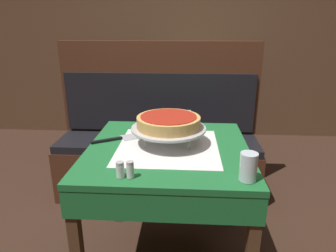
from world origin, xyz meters
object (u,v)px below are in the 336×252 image
object	(u,v)px
dining_table_rear	(195,95)
condiment_caddy	(185,81)
booth_bench	(158,151)
pizza_server	(118,139)
dining_table_front	(168,164)
napkin_holder	(183,118)
salt_shaker	(120,170)
water_glass_near	(248,167)
deep_dish_pizza	(168,122)
pepper_shaker	(130,170)
pizza_pan_stand	(168,129)

from	to	relation	value
dining_table_rear	condiment_caddy	bearing A→B (deg)	172.88
booth_bench	pizza_server	xyz separation A→B (m)	(-0.15, -0.74, 0.39)
dining_table_rear	pizza_server	world-z (taller)	pizza_server
dining_table_front	napkin_holder	world-z (taller)	napkin_holder
booth_bench	salt_shaker	xyz separation A→B (m)	(-0.05, -1.17, 0.42)
pizza_server	water_glass_near	distance (m)	0.77
water_glass_near	salt_shaker	bearing A→B (deg)	-179.17
dining_table_front	deep_dish_pizza	world-z (taller)	deep_dish_pizza
pepper_shaker	water_glass_near	bearing A→B (deg)	0.91
pizza_server	condiment_caddy	world-z (taller)	condiment_caddy
napkin_holder	deep_dish_pizza	bearing A→B (deg)	-102.37
booth_bench	napkin_holder	distance (m)	0.66
deep_dish_pizza	water_glass_near	world-z (taller)	deep_dish_pizza
dining_table_front	pizza_pan_stand	world-z (taller)	pizza_pan_stand
deep_dish_pizza	condiment_caddy	xyz separation A→B (m)	(0.08, 1.70, -0.08)
pizza_pan_stand	condiment_caddy	distance (m)	1.70
deep_dish_pizza	salt_shaker	world-z (taller)	deep_dish_pizza
pizza_pan_stand	salt_shaker	world-z (taller)	pizza_pan_stand
dining_table_front	pizza_pan_stand	distance (m)	0.19
pizza_server	dining_table_rear	bearing A→B (deg)	74.03
pizza_pan_stand	condiment_caddy	xyz separation A→B (m)	(0.08, 1.70, -0.04)
dining_table_rear	booth_bench	size ratio (longest dim) A/B	0.47
booth_bench	deep_dish_pizza	world-z (taller)	booth_bench
deep_dish_pizza	pepper_shaker	distance (m)	0.42
booth_bench	condiment_caddy	distance (m)	1.04
dining_table_front	pizza_pan_stand	size ratio (longest dim) A/B	2.13
condiment_caddy	booth_bench	bearing A→B (deg)	-102.93
dining_table_front	pizza_server	bearing A→B (deg)	162.34
pizza_pan_stand	water_glass_near	distance (m)	0.52
pizza_pan_stand	pizza_server	bearing A→B (deg)	170.44
booth_bench	salt_shaker	bearing A→B (deg)	-92.31
pepper_shaker	deep_dish_pizza	bearing A→B (deg)	70.59
booth_bench	water_glass_near	xyz separation A→B (m)	(0.48, -1.16, 0.45)
napkin_holder	water_glass_near	bearing A→B (deg)	-68.77
pizza_pan_stand	pizza_server	size ratio (longest dim) A/B	1.46
dining_table_front	pizza_pan_stand	xyz separation A→B (m)	(-0.00, 0.04, 0.19)
deep_dish_pizza	salt_shaker	size ratio (longest dim) A/B	4.82
deep_dish_pizza	water_glass_near	bearing A→B (deg)	-47.22
booth_bench	pepper_shaker	xyz separation A→B (m)	(-0.00, -1.17, 0.43)
booth_bench	pizza_pan_stand	size ratio (longest dim) A/B	4.09
salt_shaker	napkin_holder	bearing A→B (deg)	70.74
booth_bench	condiment_caddy	size ratio (longest dim) A/B	10.13
pizza_pan_stand	napkin_holder	world-z (taller)	pizza_pan_stand
dining_table_rear	pizza_pan_stand	distance (m)	1.71
deep_dish_pizza	pizza_pan_stand	bearing A→B (deg)	90.90
dining_table_front	condiment_caddy	world-z (taller)	condiment_caddy
pizza_server	napkin_holder	xyz separation A→B (m)	(0.36, 0.29, 0.04)
dining_table_rear	salt_shaker	distance (m)	2.11
dining_table_rear	pizza_pan_stand	size ratio (longest dim) A/B	1.94
booth_bench	pizza_server	bearing A→B (deg)	-101.70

